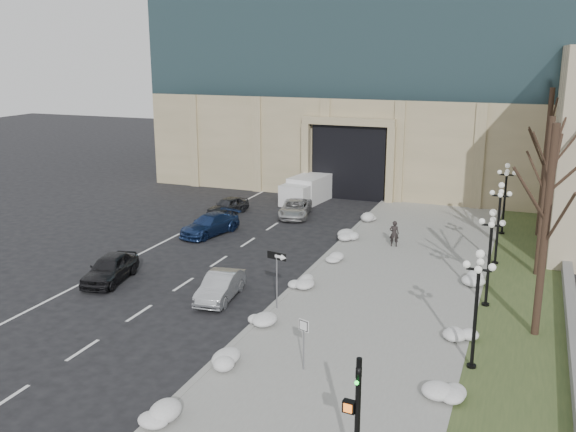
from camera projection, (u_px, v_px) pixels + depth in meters
name	position (u px, v px, depth m)	size (l,w,h in m)	color
ground	(201.00, 406.00, 21.78)	(160.00, 160.00, 0.00)	black
sidewalk	(391.00, 283.00, 33.19)	(9.00, 40.00, 0.12)	gray
curb	(309.00, 272.00, 34.75)	(0.30, 40.00, 0.14)	gray
grass_strip	(524.00, 300.00, 30.92)	(4.00, 40.00, 0.10)	#364723
stone_wall	(569.00, 286.00, 31.95)	(0.50, 30.00, 0.70)	gray
car_a	(110.00, 268.00, 33.37)	(1.70, 4.21, 1.44)	black
car_b	(220.00, 286.00, 31.00)	(1.37, 3.94, 1.30)	#A3A6AA
car_c	(210.00, 225.00, 41.87)	(1.87, 4.60, 1.34)	navy
car_d	(295.00, 209.00, 46.34)	(2.02, 4.38, 1.22)	#B3B3B3
car_e	(228.00, 206.00, 47.13)	(1.47, 3.65, 1.24)	#2F3034
pedestrian	(394.00, 234.00, 38.92)	(0.58, 0.38, 1.60)	black
box_truck	(310.00, 189.00, 51.07)	(3.03, 6.67, 2.04)	silver
one_way_sign	(280.00, 264.00, 29.09)	(1.05, 0.41, 2.84)	slate
keep_sign	(304.00, 334.00, 23.70)	(0.44, 0.19, 2.12)	slate
traffic_signal	(356.00, 425.00, 17.25)	(0.67, 0.90, 3.95)	black
snow_clump_a	(159.00, 417.00, 20.60)	(1.10, 1.60, 0.36)	silver
snow_clump_b	(222.00, 359.00, 24.47)	(1.10, 1.60, 0.36)	silver
snow_clump_c	(263.00, 317.00, 28.27)	(1.10, 1.60, 0.36)	silver
snow_clump_d	(301.00, 282.00, 32.57)	(1.10, 1.60, 0.36)	silver
snow_clump_e	(331.00, 259.00, 36.13)	(1.10, 1.60, 0.36)	silver
snow_clump_f	(349.00, 237.00, 40.42)	(1.10, 1.60, 0.36)	silver
snow_clump_g	(364.00, 219.00, 44.70)	(1.10, 1.60, 0.36)	silver
snow_clump_h	(444.00, 391.00, 22.18)	(1.10, 1.60, 0.36)	silver
snow_clump_i	(462.00, 333.00, 26.73)	(1.10, 1.60, 0.36)	silver
snow_clump_j	(476.00, 280.00, 32.89)	(1.10, 1.60, 0.36)	silver
lamppost_a	(477.00, 294.00, 23.53)	(1.18, 1.18, 4.76)	black
lamppost_b	(490.00, 245.00, 29.40)	(1.18, 1.18, 4.76)	black
lamppost_c	(499.00, 212.00, 35.27)	(1.18, 1.18, 4.76)	black
lamppost_d	(506.00, 189.00, 41.13)	(1.18, 1.18, 4.76)	black
tree_near	(548.00, 202.00, 25.68)	(3.20, 3.20, 9.00)	black
tree_mid	(547.00, 175.00, 32.98)	(3.20, 3.20, 8.50)	black
tree_far	(547.00, 142.00, 40.04)	(3.20, 3.20, 9.50)	black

